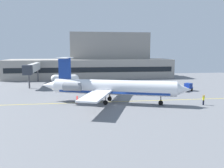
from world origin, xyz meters
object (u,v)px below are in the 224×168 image
(baggage_tug, at_px, (112,88))
(marshaller, at_px, (203,100))
(regional_jet, at_px, (111,87))
(pushback_tractor, at_px, (187,87))
(fuel_tank, at_px, (65,79))

(baggage_tug, xyz_separation_m, marshaller, (15.26, -17.91, 0.11))
(regional_jet, height_order, marshaller, regional_jet)
(baggage_tug, bearing_deg, pushback_tractor, -6.14)
(baggage_tug, height_order, pushback_tractor, baggage_tug)
(baggage_tug, height_order, marshaller, same)
(fuel_tank, bearing_deg, marshaller, -51.10)
(regional_jet, relative_size, marshaller, 14.65)
(marshaller, bearing_deg, fuel_tank, 128.90)
(pushback_tractor, distance_m, marshaller, 16.35)
(regional_jet, relative_size, pushback_tractor, 6.81)
(baggage_tug, bearing_deg, fuel_tank, 127.16)
(regional_jet, distance_m, marshaller, 18.05)
(fuel_tank, height_order, marshaller, fuel_tank)
(baggage_tug, bearing_deg, regional_jet, -98.97)
(pushback_tractor, bearing_deg, marshaller, -104.57)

